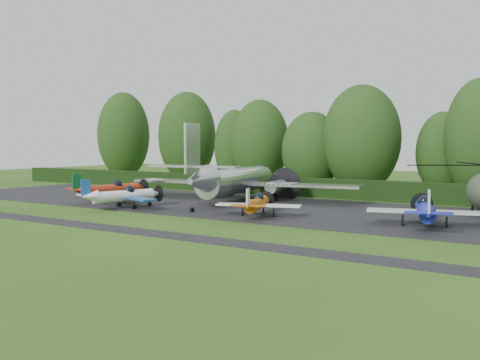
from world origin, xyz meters
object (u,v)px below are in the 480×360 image
Objects in this scene: light_plane_orange at (257,204)px; light_plane_blue at (425,210)px; light_plane_red at (112,189)px; light_plane_white at (124,196)px; transport_plane at (235,180)px.

light_plane_blue is (12.27, 1.77, 0.17)m from light_plane_orange.
light_plane_white is at bearing -42.97° from light_plane_red.
light_plane_orange is 12.40m from light_plane_blue.
transport_plane reaches higher than light_plane_blue.
light_plane_orange is at bearing -8.87° from light_plane_white.
light_plane_blue is at bearing -8.87° from light_plane_red.
light_plane_red is at bearing -138.09° from transport_plane.
light_plane_blue is at bearing -8.30° from light_plane_white.
transport_plane is at bearing 150.90° from light_plane_orange.
light_plane_red is 1.08× the size of light_plane_white.
transport_plane is at bearing 178.40° from light_plane_blue.
light_plane_white is 25.28m from light_plane_blue.
light_plane_orange is (12.78, 1.58, -0.09)m from light_plane_white.
light_plane_red reaches higher than light_plane_white.
light_plane_orange is at bearing -14.41° from light_plane_red.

